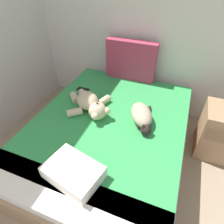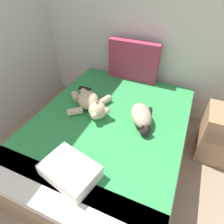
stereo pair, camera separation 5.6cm
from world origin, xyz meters
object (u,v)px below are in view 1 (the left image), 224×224
Objects in this scene: bed at (109,138)px; nightstand at (222,133)px; patterned_cushion at (131,61)px; throw_pillow at (74,172)px; cell_phone at (83,89)px; cat at (142,116)px; teddy_bear at (90,104)px.

nightstand is at bearing 23.30° from bed.
patterned_cushion is 1.56m from throw_pillow.
cell_phone is (-0.51, 0.41, 0.26)m from bed.
nightstand is at bearing 45.45° from throw_pillow.
patterned_cushion reaches higher than nightstand.
cat reaches higher than throw_pillow.
throw_pillow is at bearing -134.55° from nightstand.
cat is 0.93m from nightstand.
teddy_bear is (-0.54, -0.02, 0.01)m from cat.
bed is 4.37× the size of cat.
patterned_cushion is at bearing 93.94° from bed.
throw_pillow is 1.61m from nightstand.
cell_phone is at bearing -132.84° from patterned_cushion.
cat is (0.30, 0.11, 0.32)m from bed.
cat reaches higher than cell_phone.
cell_phone is at bearing -177.60° from nightstand.
throw_pillow is at bearing -72.72° from teddy_bear.
cat is 0.83m from throw_pillow.
patterned_cushion is 1.11× the size of teddy_bear.
teddy_bear is (-0.18, -0.80, -0.16)m from patterned_cushion.
throw_pillow reaches higher than nightstand.
teddy_bear is at bearing 107.28° from throw_pillow.
teddy_bear is at bearing -163.98° from nightstand.
teddy_bear reaches higher than bed.
patterned_cushion is 1.08× the size of nightstand.
cell_phone is 0.37× the size of throw_pillow.
cell_phone is (-0.27, 0.32, -0.08)m from teddy_bear.
nightstand reaches higher than cell_phone.
bed is at bearing -159.83° from cat.
cat is at bearing -20.46° from cell_phone.
throw_pillow is at bearing -88.04° from patterned_cushion.
teddy_bear reaches higher than throw_pillow.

